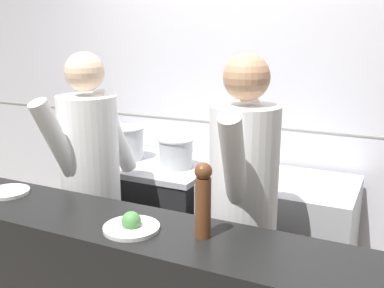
% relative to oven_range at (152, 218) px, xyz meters
% --- Properties ---
extents(wall_back_tiled, '(8.00, 0.06, 2.60)m').
position_rel_oven_range_xyz_m(wall_back_tiled, '(0.49, 0.40, 0.85)').
color(wall_back_tiled, silver).
rests_on(wall_back_tiled, ground_plane).
extents(oven_range, '(0.94, 0.71, 0.90)m').
position_rel_oven_range_xyz_m(oven_range, '(0.00, 0.00, 0.00)').
color(oven_range, '#232326').
rests_on(oven_range, ground_plane).
extents(prep_counter, '(0.94, 0.65, 0.89)m').
position_rel_oven_range_xyz_m(prep_counter, '(0.98, -0.00, -0.01)').
color(prep_counter, '#B7BABF').
rests_on(prep_counter, ground_plane).
extents(stock_pot, '(0.28, 0.28, 0.24)m').
position_rel_oven_range_xyz_m(stock_pot, '(-0.20, -0.02, 0.57)').
color(stock_pot, '#B7BABF').
rests_on(stock_pot, oven_range).
extents(sauce_pot, '(0.25, 0.25, 0.20)m').
position_rel_oven_range_xyz_m(sauce_pot, '(0.24, -0.06, 0.56)').
color(sauce_pot, '#B7BABF').
rests_on(sauce_pot, oven_range).
extents(mixing_bowl_steel, '(0.23, 0.23, 0.09)m').
position_rel_oven_range_xyz_m(mixing_bowl_steel, '(0.90, 0.03, 0.49)').
color(mixing_bowl_steel, '#B7BABF').
rests_on(mixing_bowl_steel, prep_counter).
extents(chefs_knife, '(0.35, 0.05, 0.02)m').
position_rel_oven_range_xyz_m(chefs_knife, '(0.94, -0.12, 0.45)').
color(chefs_knife, '#B7BABF').
rests_on(chefs_knife, prep_counter).
extents(plated_dish_main, '(0.23, 0.23, 0.02)m').
position_rel_oven_range_xyz_m(plated_dish_main, '(-0.26, -1.07, 0.52)').
color(plated_dish_main, white).
rests_on(plated_dish_main, pass_counter).
extents(plated_dish_appetiser, '(0.25, 0.25, 0.09)m').
position_rel_oven_range_xyz_m(plated_dish_appetiser, '(0.60, -1.17, 0.53)').
color(plated_dish_appetiser, white).
rests_on(plated_dish_appetiser, pass_counter).
extents(pepper_mill, '(0.07, 0.07, 0.33)m').
position_rel_oven_range_xyz_m(pepper_mill, '(0.92, -1.09, 0.69)').
color(pepper_mill, brown).
rests_on(pepper_mill, pass_counter).
extents(chef_head_cook, '(0.41, 0.75, 1.71)m').
position_rel_oven_range_xyz_m(chef_head_cook, '(-0.01, -0.67, 0.50)').
color(chef_head_cook, black).
rests_on(chef_head_cook, ground_plane).
extents(chef_sous, '(0.39, 0.76, 1.72)m').
position_rel_oven_range_xyz_m(chef_sous, '(0.95, -0.66, 0.51)').
color(chef_sous, black).
rests_on(chef_sous, ground_plane).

